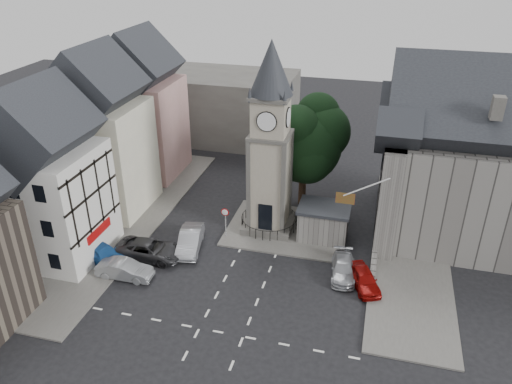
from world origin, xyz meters
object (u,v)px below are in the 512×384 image
(clock_tower, at_px, (270,142))
(car_west_blue, at_px, (102,253))
(car_east_red, at_px, (364,279))
(pedestrian, at_px, (405,240))
(stone_shelter, at_px, (324,222))

(clock_tower, bearing_deg, car_west_blue, -143.89)
(car_east_red, relative_size, pedestrian, 2.13)
(stone_shelter, bearing_deg, clock_tower, 174.16)
(car_west_blue, height_order, pedestrian, pedestrian)
(car_west_blue, distance_m, pedestrian, 24.30)
(car_west_blue, xyz_separation_m, pedestrian, (23.00, 7.85, 0.15))
(clock_tower, distance_m, car_east_red, 12.99)
(clock_tower, bearing_deg, pedestrian, -2.68)
(stone_shelter, xyz_separation_m, car_west_blue, (-16.30, -7.90, -0.76))
(clock_tower, height_order, car_west_blue, clock_tower)
(clock_tower, relative_size, pedestrian, 8.65)
(pedestrian, bearing_deg, car_west_blue, 17.04)
(clock_tower, relative_size, car_east_red, 4.07)
(clock_tower, xyz_separation_m, stone_shelter, (4.80, -0.49, -6.57))
(clock_tower, height_order, pedestrian, clock_tower)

